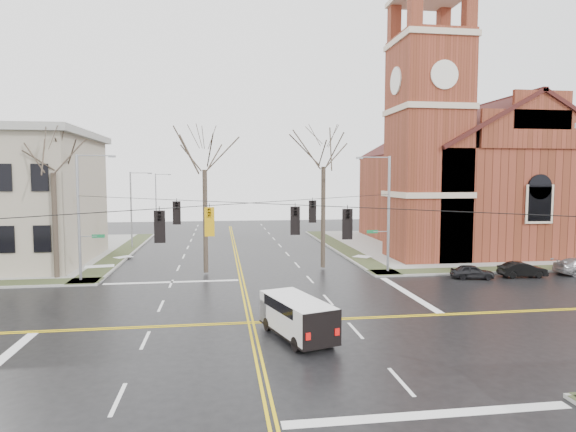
{
  "coord_description": "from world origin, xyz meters",
  "views": [
    {
      "loc": [
        -1.51,
        -24.36,
        7.47
      ],
      "look_at": [
        2.79,
        6.0,
        5.04
      ],
      "focal_mm": 30.0,
      "sensor_mm": 36.0,
      "label": 1
    }
  ],
  "objects": [
    {
      "name": "ground",
      "position": [
        0.0,
        0.0,
        0.0
      ],
      "size": [
        120.0,
        120.0,
        0.0
      ],
      "primitive_type": "plane",
      "color": "black",
      "rests_on": "ground"
    },
    {
      "name": "sidewalks",
      "position": [
        0.0,
        0.0,
        0.08
      ],
      "size": [
        80.0,
        80.0,
        0.17
      ],
      "color": "gray",
      "rests_on": "ground"
    },
    {
      "name": "road_markings",
      "position": [
        0.0,
        0.0,
        0.01
      ],
      "size": [
        100.0,
        100.0,
        0.01
      ],
      "color": "gold",
      "rests_on": "ground"
    },
    {
      "name": "church",
      "position": [
        24.76,
        24.78,
        8.43
      ],
      "size": [
        24.28,
        27.48,
        27.5
      ],
      "color": "maroon",
      "rests_on": "ground"
    },
    {
      "name": "signal_pole_ne",
      "position": [
        11.32,
        11.5,
        4.95
      ],
      "size": [
        2.75,
        0.22,
        9.0
      ],
      "color": "gray",
      "rests_on": "ground"
    },
    {
      "name": "signal_pole_nw",
      "position": [
        -11.32,
        11.5,
        4.95
      ],
      "size": [
        2.75,
        0.22,
        9.0
      ],
      "color": "gray",
      "rests_on": "ground"
    },
    {
      "name": "span_wires",
      "position": [
        0.0,
        0.0,
        6.2
      ],
      "size": [
        23.02,
        23.02,
        0.03
      ],
      "color": "black",
      "rests_on": "ground"
    },
    {
      "name": "traffic_signals",
      "position": [
        -0.0,
        -0.67,
        5.45
      ],
      "size": [
        8.21,
        8.26,
        1.3
      ],
      "color": "black",
      "rests_on": "ground"
    },
    {
      "name": "streetlight_north_a",
      "position": [
        -10.65,
        28.0,
        4.47
      ],
      "size": [
        2.3,
        0.2,
        8.0
      ],
      "color": "gray",
      "rests_on": "ground"
    },
    {
      "name": "streetlight_north_b",
      "position": [
        -10.65,
        48.0,
        4.47
      ],
      "size": [
        2.3,
        0.2,
        8.0
      ],
      "color": "gray",
      "rests_on": "ground"
    },
    {
      "name": "cargo_van",
      "position": [
        1.94,
        -2.46,
        1.09
      ],
      "size": [
        3.23,
        5.15,
        1.84
      ],
      "rotation": [
        0.0,
        0.0,
        0.3
      ],
      "color": "silver",
      "rests_on": "ground"
    },
    {
      "name": "parked_car_a",
      "position": [
        16.99,
        8.59,
        0.52
      ],
      "size": [
        3.26,
        1.85,
        1.05
      ],
      "primitive_type": "imported",
      "rotation": [
        0.0,
        0.0,
        1.36
      ],
      "color": "black",
      "rests_on": "ground"
    },
    {
      "name": "parked_car_b",
      "position": [
        21.03,
        8.59,
        0.57
      ],
      "size": [
        3.54,
        1.43,
        1.14
      ],
      "primitive_type": "imported",
      "rotation": [
        0.0,
        0.0,
        1.51
      ],
      "color": "black",
      "rests_on": "ground"
    },
    {
      "name": "tree_nw_far",
      "position": [
        -13.5,
        12.73,
        8.36
      ],
      "size": [
        4.0,
        4.0,
        11.55
      ],
      "color": "#362C22",
      "rests_on": "ground"
    },
    {
      "name": "tree_nw_near",
      "position": [
        -2.65,
        13.07,
        8.62
      ],
      "size": [
        4.0,
        4.0,
        11.92
      ],
      "color": "#362C22",
      "rests_on": "ground"
    },
    {
      "name": "tree_ne",
      "position": [
        6.81,
        13.89,
        8.92
      ],
      "size": [
        4.0,
        4.0,
        12.34
      ],
      "color": "#362C22",
      "rests_on": "ground"
    }
  ]
}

